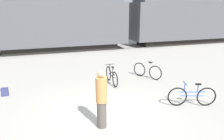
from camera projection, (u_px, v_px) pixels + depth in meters
ground_plane at (104, 112)px, 7.77m from camera, size 80.00×80.00×0.00m
freight_train at (61, 17)px, 18.24m from camera, size 35.81×2.82×5.42m
rail_near at (64, 52)px, 18.37m from camera, size 47.81×0.07×0.01m
rail_far at (62, 49)px, 19.67m from camera, size 47.81×0.07×0.01m
bicycle_silver at (147, 71)px, 11.52m from camera, size 0.90×1.52×0.93m
bicycle_black at (112, 76)px, 10.67m from camera, size 0.46×1.78×0.91m
bicycle_blue at (192, 96)px, 8.20m from camera, size 1.74×0.65×0.91m
person_in_tan at (102, 99)px, 6.58m from camera, size 0.34×0.34×1.84m
backpack at (5, 92)px, 9.20m from camera, size 0.28×0.20×0.34m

